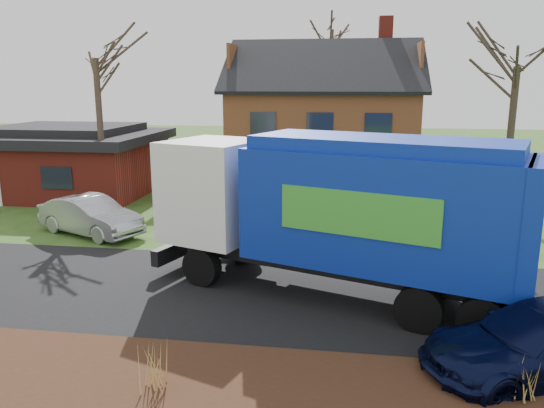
# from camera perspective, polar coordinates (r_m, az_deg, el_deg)

# --- Properties ---
(ground) EXTENTS (120.00, 120.00, 0.00)m
(ground) POSITION_cam_1_polar(r_m,az_deg,el_deg) (15.62, -4.89, -9.53)
(ground) COLOR #284C19
(ground) RESTS_ON ground
(road) EXTENTS (80.00, 7.00, 0.02)m
(road) POSITION_cam_1_polar(r_m,az_deg,el_deg) (15.61, -4.89, -9.50)
(road) COLOR black
(road) RESTS_ON ground
(mulch_verge) EXTENTS (80.00, 3.50, 0.30)m
(mulch_verge) POSITION_cam_1_polar(r_m,az_deg,el_deg) (11.02, -11.58, -19.11)
(mulch_verge) COLOR black
(mulch_verge) RESTS_ON ground
(main_house) EXTENTS (12.95, 8.95, 9.26)m
(main_house) POSITION_cam_1_polar(r_m,az_deg,el_deg) (28.07, 4.56, 8.93)
(main_house) COLOR beige
(main_house) RESTS_ON ground
(ranch_house) EXTENTS (9.80, 8.20, 3.70)m
(ranch_house) POSITION_cam_1_polar(r_m,az_deg,el_deg) (31.39, -21.12, 4.46)
(ranch_house) COLOR maroon
(ranch_house) RESTS_ON ground
(garbage_truck) EXTENTS (11.00, 6.27, 4.57)m
(garbage_truck) POSITION_cam_1_polar(r_m,az_deg,el_deg) (14.73, 7.39, -0.20)
(garbage_truck) COLOR black
(garbage_truck) RESTS_ON ground
(silver_sedan) EXTENTS (4.92, 3.39, 1.54)m
(silver_sedan) POSITION_cam_1_polar(r_m,az_deg,el_deg) (22.38, -18.97, -1.20)
(silver_sedan) COLOR #9E9FA5
(silver_sedan) RESTS_ON ground
(tree_front_west) EXTENTS (3.31, 3.31, 9.83)m
(tree_front_west) POSITION_cam_1_polar(r_m,az_deg,el_deg) (26.67, -18.64, 16.88)
(tree_front_west) COLOR #453529
(tree_front_west) RESTS_ON ground
(tree_front_east) EXTENTS (3.40, 3.40, 9.45)m
(tree_front_east) POSITION_cam_1_polar(r_m,az_deg,el_deg) (24.99, 25.12, 15.71)
(tree_front_east) COLOR #3A3023
(tree_front_east) RESTS_ON ground
(tree_back) EXTENTS (3.64, 3.64, 11.52)m
(tree_back) POSITION_cam_1_polar(r_m,az_deg,el_deg) (35.03, 6.35, 18.80)
(tree_back) COLOR #443228
(tree_back) RESTS_ON ground
(grass_clump_mid) EXTENTS (0.37, 0.31, 1.04)m
(grass_clump_mid) POSITION_cam_1_polar(r_m,az_deg,el_deg) (10.58, -12.62, -16.42)
(grass_clump_mid) COLOR tan
(grass_clump_mid) RESTS_ON mulch_verge
(grass_clump_east) EXTENTS (0.31, 0.26, 0.78)m
(grass_clump_east) POSITION_cam_1_polar(r_m,az_deg,el_deg) (11.08, 25.91, -16.82)
(grass_clump_east) COLOR #AA924B
(grass_clump_east) RESTS_ON mulch_verge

